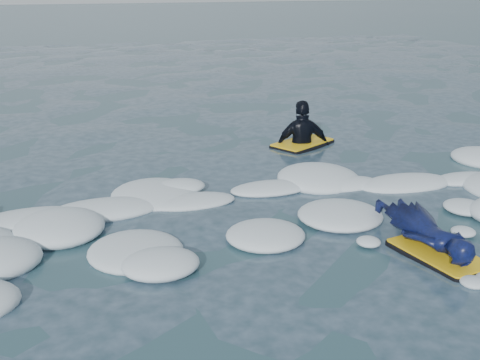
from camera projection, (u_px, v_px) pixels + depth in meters
name	position (u px, v px, depth m)	size (l,w,h in m)	color
ground	(223.00, 257.00, 6.23)	(120.00, 120.00, 0.00)	#1C3643
foam_band	(200.00, 220.00, 7.17)	(12.00, 3.10, 0.30)	silver
prone_woman_unit	(427.00, 232.00, 6.33)	(0.75, 1.57, 0.39)	black
waiting_rider_unit	(302.00, 148.00, 10.26)	(1.25, 1.07, 1.64)	black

